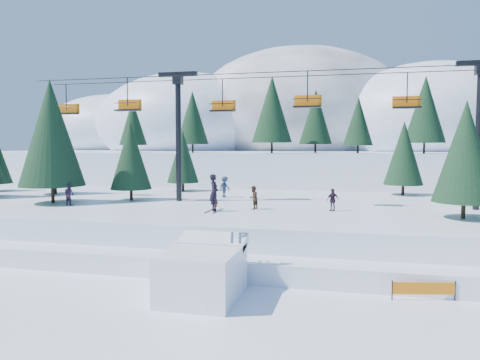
% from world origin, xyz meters
% --- Properties ---
extents(ground, '(160.00, 160.00, 0.00)m').
position_xyz_m(ground, '(0.00, 0.00, 0.00)').
color(ground, white).
rests_on(ground, ground).
extents(mid_shelf, '(70.00, 22.00, 2.50)m').
position_xyz_m(mid_shelf, '(0.00, 18.00, 1.25)').
color(mid_shelf, white).
rests_on(mid_shelf, ground).
extents(berm, '(70.00, 6.00, 1.10)m').
position_xyz_m(berm, '(0.00, 8.00, 0.55)').
color(berm, white).
rests_on(berm, ground).
extents(mountain_ridge, '(119.00, 60.28, 26.46)m').
position_xyz_m(mountain_ridge, '(-5.08, 73.36, 9.64)').
color(mountain_ridge, white).
rests_on(mountain_ridge, ground).
extents(jump_kicker, '(3.30, 4.50, 5.60)m').
position_xyz_m(jump_kicker, '(-2.01, 2.73, 1.24)').
color(jump_kicker, white).
rests_on(jump_kicker, ground).
extents(chairlift, '(46.00, 3.21, 10.28)m').
position_xyz_m(chairlift, '(0.79, 18.05, 9.32)').
color(chairlift, black).
rests_on(chairlift, mid_shelf).
extents(conifer_stand, '(60.81, 17.19, 9.56)m').
position_xyz_m(conifer_stand, '(0.19, 18.44, 6.86)').
color(conifer_stand, black).
rests_on(conifer_stand, mid_shelf).
extents(distant_skiers, '(30.09, 9.51, 1.84)m').
position_xyz_m(distant_skiers, '(-2.88, 17.53, 3.37)').
color(distant_skiers, '#461818').
rests_on(distant_skiers, mid_shelf).
extents(banner_near, '(2.80, 0.62, 0.90)m').
position_xyz_m(banner_near, '(7.78, 4.68, 0.54)').
color(banner_near, black).
rests_on(banner_near, ground).
extents(banner_far, '(2.79, 0.70, 0.90)m').
position_xyz_m(banner_far, '(9.80, 6.11, 0.54)').
color(banner_far, black).
rests_on(banner_far, ground).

